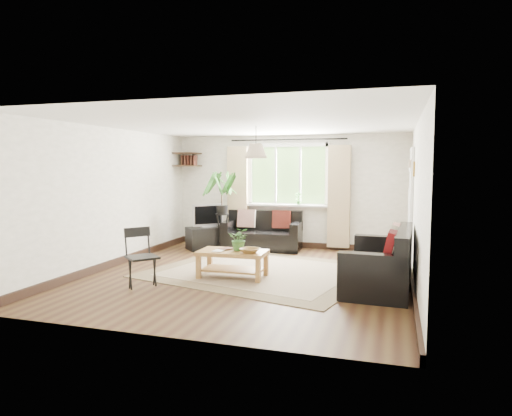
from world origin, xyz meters
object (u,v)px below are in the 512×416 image
(sofa_right, at_px, (378,260))
(coffee_table, at_px, (233,264))
(tv_stand, at_px, (208,238))
(palm_stand, at_px, (222,211))
(sofa_back, at_px, (262,231))
(folding_chair, at_px, (142,258))

(sofa_right, relative_size, coffee_table, 1.67)
(tv_stand, height_order, palm_stand, palm_stand)
(sofa_back, xyz_separation_m, tv_stand, (-1.10, -0.28, -0.15))
(coffee_table, bearing_deg, sofa_right, 1.38)
(folding_chair, bearing_deg, coffee_table, -9.00)
(sofa_right, height_order, folding_chair, folding_chair)
(sofa_back, bearing_deg, sofa_right, -49.14)
(tv_stand, bearing_deg, coffee_table, -101.89)
(tv_stand, xyz_separation_m, palm_stand, (0.31, 0.01, 0.59))
(palm_stand, height_order, folding_chair, palm_stand)
(sofa_right, bearing_deg, coffee_table, -85.72)
(sofa_back, bearing_deg, tv_stand, -169.69)
(coffee_table, xyz_separation_m, palm_stand, (-1.04, 2.22, 0.60))
(sofa_right, relative_size, tv_stand, 2.03)
(tv_stand, bearing_deg, sofa_right, -74.69)
(sofa_back, height_order, tv_stand, sofa_back)
(tv_stand, relative_size, palm_stand, 0.53)
(sofa_back, xyz_separation_m, coffee_table, (0.25, -2.50, -0.16))
(sofa_back, relative_size, sofa_right, 0.92)
(sofa_back, xyz_separation_m, palm_stand, (-0.79, -0.28, 0.44))
(coffee_table, distance_m, tv_stand, 2.60)
(sofa_back, height_order, folding_chair, folding_chair)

